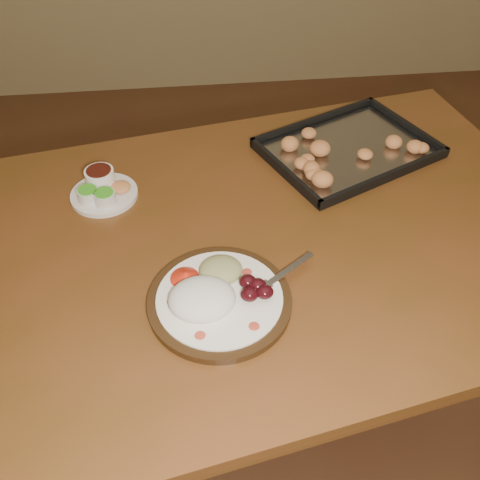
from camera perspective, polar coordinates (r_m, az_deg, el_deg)
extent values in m
plane|color=#53351C|center=(1.81, 7.32, -14.57)|extent=(4.00, 4.00, 0.00)
cube|color=brown|center=(1.14, -0.75, -0.71)|extent=(1.64, 1.16, 0.04)
cylinder|color=#452014|center=(1.88, 16.28, 3.26)|extent=(0.07, 0.07, 0.71)
cylinder|color=black|center=(1.01, -2.18, -6.51)|extent=(0.27, 0.27, 0.02)
cylinder|color=white|center=(1.00, -2.20, -6.18)|extent=(0.24, 0.24, 0.01)
ellipsoid|color=#C2402E|center=(0.95, -4.28, -10.11)|extent=(0.02, 0.02, 0.00)
ellipsoid|color=#C2402E|center=(0.96, 1.51, -9.18)|extent=(0.02, 0.02, 0.00)
ellipsoid|color=#C2402E|center=(1.04, 0.74, -3.43)|extent=(0.02, 0.02, 0.00)
ellipsoid|color=#C2402E|center=(1.00, -7.24, -6.53)|extent=(0.02, 0.02, 0.00)
ellipsoid|color=white|center=(0.98, -4.08, -6.29)|extent=(0.15, 0.13, 0.06)
ellipsoid|color=#440913|center=(0.98, 1.03, -5.81)|extent=(0.03, 0.03, 0.03)
ellipsoid|color=#440913|center=(1.00, 1.90, -4.85)|extent=(0.03, 0.03, 0.03)
ellipsoid|color=#440913|center=(1.00, 0.83, -4.45)|extent=(0.03, 0.03, 0.03)
ellipsoid|color=#440913|center=(0.99, 2.66, -5.57)|extent=(0.03, 0.03, 0.03)
ellipsoid|color=tan|center=(1.03, -2.06, -3.21)|extent=(0.10, 0.09, 0.03)
cone|color=red|center=(1.02, -5.80, -3.79)|extent=(0.09, 0.09, 0.03)
cube|color=silver|center=(1.04, 5.24, -3.18)|extent=(0.11, 0.09, 0.00)
cube|color=silver|center=(1.01, 2.47, -5.09)|extent=(0.04, 0.04, 0.00)
cylinder|color=silver|center=(0.99, 1.87, -6.06)|extent=(0.03, 0.02, 0.00)
cylinder|color=silver|center=(0.99, 1.63, -5.87)|extent=(0.03, 0.02, 0.00)
cylinder|color=silver|center=(1.00, 1.39, -5.67)|extent=(0.03, 0.02, 0.00)
cylinder|color=silver|center=(1.00, 1.15, -5.48)|extent=(0.03, 0.02, 0.00)
cylinder|color=silver|center=(1.27, -14.27, 4.72)|extent=(0.15, 0.15, 0.01)
cylinder|color=silver|center=(1.25, -15.85, 4.65)|extent=(0.05, 0.05, 0.03)
cylinder|color=green|center=(1.24, -15.98, 5.16)|extent=(0.04, 0.04, 0.00)
cylinder|color=silver|center=(1.23, -14.20, 4.39)|extent=(0.05, 0.05, 0.03)
cylinder|color=green|center=(1.22, -14.31, 4.90)|extent=(0.04, 0.04, 0.00)
cylinder|color=white|center=(1.28, -14.70, 6.49)|extent=(0.07, 0.07, 0.04)
cylinder|color=#360F09|center=(1.27, -14.85, 7.17)|extent=(0.06, 0.06, 0.00)
ellipsoid|color=#DA884C|center=(1.26, -12.62, 5.57)|extent=(0.05, 0.05, 0.02)
cube|color=black|center=(1.40, 11.42, 9.30)|extent=(0.49, 0.44, 0.01)
cube|color=black|center=(1.48, 7.95, 12.51)|extent=(0.37, 0.18, 0.02)
cube|color=black|center=(1.31, 15.44, 6.59)|extent=(0.37, 0.18, 0.02)
cube|color=black|center=(1.52, 17.28, 11.65)|extent=(0.13, 0.27, 0.02)
cube|color=black|center=(1.29, 4.78, 7.38)|extent=(0.13, 0.27, 0.02)
cube|color=#B9BABE|center=(1.40, 11.45, 9.48)|extent=(0.45, 0.40, 0.00)
ellipsoid|color=#E48C4F|center=(1.42, 13.12, 10.59)|extent=(0.04, 0.04, 0.03)
ellipsoid|color=#E48C4F|center=(1.46, 13.58, 11.61)|extent=(0.06, 0.06, 0.03)
ellipsoid|color=#E48C4F|center=(1.46, 10.66, 11.94)|extent=(0.06, 0.06, 0.03)
ellipsoid|color=#E48C4F|center=(1.42, 10.28, 11.05)|extent=(0.04, 0.04, 0.03)
ellipsoid|color=#E48C4F|center=(1.40, 8.44, 10.93)|extent=(0.06, 0.06, 0.03)
ellipsoid|color=#E48C4F|center=(1.37, 9.68, 9.96)|extent=(0.06, 0.06, 0.03)
ellipsoid|color=#E48C4F|center=(1.33, 8.00, 8.85)|extent=(0.04, 0.04, 0.03)
ellipsoid|color=#E48C4F|center=(1.33, 10.79, 8.43)|extent=(0.06, 0.06, 0.03)
ellipsoid|color=#E48C4F|center=(1.33, 10.63, 8.44)|extent=(0.06, 0.06, 0.03)
ellipsoid|color=#E48C4F|center=(1.35, 13.61, 8.44)|extent=(0.04, 0.04, 0.03)
ellipsoid|color=#E48C4F|center=(1.39, 13.17, 9.69)|extent=(0.06, 0.06, 0.03)
ellipsoid|color=#E48C4F|center=(1.43, 15.23, 10.38)|extent=(0.06, 0.06, 0.03)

